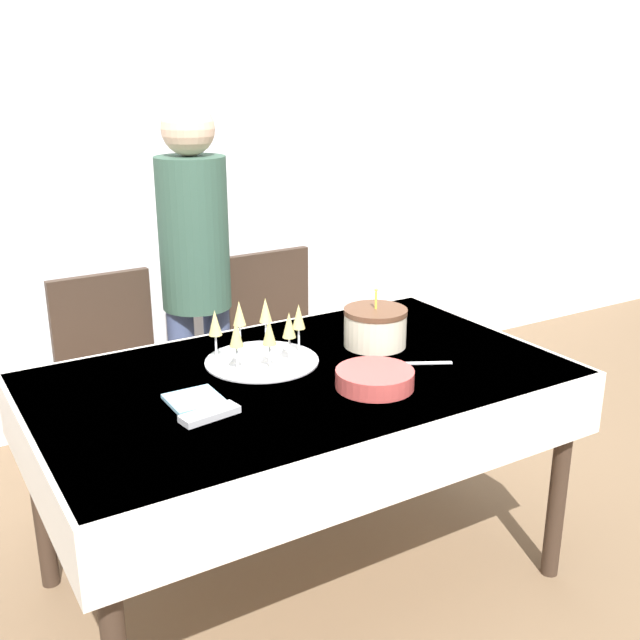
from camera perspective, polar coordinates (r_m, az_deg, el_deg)
name	(u,v)px	position (r m, az deg, el deg)	size (l,w,h in m)	color
ground_plane	(303,578)	(2.78, -1.33, -19.02)	(12.00, 12.00, 0.00)	brown
wall_back	(130,148)	(3.71, -14.29, 12.58)	(8.00, 0.05, 2.70)	silver
dining_table	(301,402)	(2.43, -1.44, -6.30)	(1.68, 1.01, 0.78)	silver
dining_chair_far_left	(116,386)	(3.07, -15.27, -4.85)	(0.43, 0.43, 0.94)	#38281E
dining_chair_far_right	(281,351)	(3.32, -2.98, -2.38)	(0.43, 0.43, 0.94)	#38281E
birthday_cake	(375,327)	(2.61, 4.23, -0.54)	(0.22, 0.22, 0.21)	beige
champagne_tray	(260,339)	(2.47, -4.57, -1.46)	(0.38, 0.38, 0.18)	silver
plate_stack_main	(375,379)	(2.28, 4.19, -4.48)	(0.24, 0.24, 0.06)	#CC4C47
cake_knife	(407,363)	(2.48, 6.64, -3.30)	(0.27, 0.16, 0.00)	silver
fork_pile	(210,414)	(2.12, -8.40, -7.11)	(0.18, 0.08, 0.02)	silver
napkin_pile	(194,400)	(2.22, -9.56, -6.00)	(0.15, 0.15, 0.01)	#8CC6E0
person_standing	(195,263)	(3.08, -9.47, 4.29)	(0.28, 0.28, 1.59)	#3F4C72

